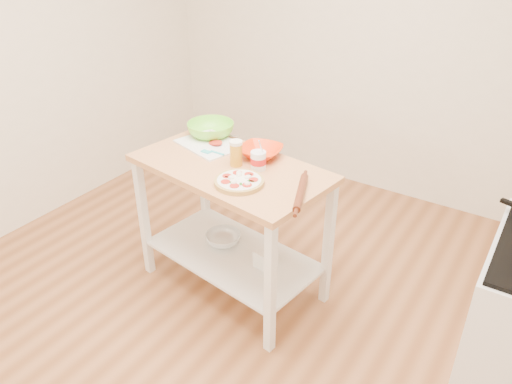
{
  "coord_description": "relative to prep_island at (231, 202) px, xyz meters",
  "views": [
    {
      "loc": [
        1.4,
        -1.7,
        2.21
      ],
      "look_at": [
        0.01,
        0.43,
        0.77
      ],
      "focal_mm": 35.0,
      "sensor_mm": 36.0,
      "label": 1
    }
  ],
  "objects": [
    {
      "name": "room_shell",
      "position": [
        0.17,
        -0.42,
        0.7
      ],
      "size": [
        4.04,
        4.54,
        2.74
      ],
      "color": "#A1643B",
      "rests_on": "ground"
    },
    {
      "name": "green_bowl",
      "position": [
        -0.36,
        0.28,
        0.3
      ],
      "size": [
        0.36,
        0.36,
        0.1
      ],
      "primitive_type": "imported",
      "rotation": [
        0.0,
        0.0,
        0.18
      ],
      "color": "#79E636",
      "rests_on": "prep_island"
    },
    {
      "name": "prep_island",
      "position": [
        0.0,
        0.0,
        0.0
      ],
      "size": [
        1.26,
        0.8,
        0.9
      ],
      "rotation": [
        0.0,
        0.0,
        -0.14
      ],
      "color": "tan",
      "rests_on": "ground"
    },
    {
      "name": "yogurt_tub",
      "position": [
        0.16,
        0.05,
        0.31
      ],
      "size": [
        0.09,
        0.09,
        0.19
      ],
      "color": "white",
      "rests_on": "prep_island"
    },
    {
      "name": "cutting_board",
      "position": [
        -0.28,
        0.17,
        0.26
      ],
      "size": [
        0.47,
        0.4,
        0.04
      ],
      "rotation": [
        0.0,
        0.0,
        -0.28
      ],
      "color": "white",
      "rests_on": "prep_island"
    },
    {
      "name": "shelf_bin",
      "position": [
        0.25,
        0.0,
        -0.33
      ],
      "size": [
        0.13,
        0.13,
        0.11
      ],
      "primitive_type": "cube",
      "rotation": [
        0.0,
        0.0,
        -0.14
      ],
      "color": "white",
      "rests_on": "prep_island"
    },
    {
      "name": "rolling_pin",
      "position": [
        0.52,
        -0.09,
        0.27
      ],
      "size": [
        0.17,
        0.35,
        0.04
      ],
      "primitive_type": "cylinder",
      "rotation": [
        1.57,
        0.0,
        0.38
      ],
      "color": "#622A16",
      "rests_on": "prep_island"
    },
    {
      "name": "shelf_glass_bowl",
      "position": [
        -0.12,
        0.06,
        -0.35
      ],
      "size": [
        0.25,
        0.25,
        0.07
      ],
      "primitive_type": "imported",
      "rotation": [
        0.0,
        0.0,
        0.05
      ],
      "color": "silver",
      "rests_on": "prep_island"
    },
    {
      "name": "spatula",
      "position": [
        -0.18,
        0.06,
        0.27
      ],
      "size": [
        0.15,
        0.05,
        0.01
      ],
      "rotation": [
        0.0,
        0.0,
        -0.03
      ],
      "color": "#32BDC6",
      "rests_on": "cutting_board"
    },
    {
      "name": "orange_bowl",
      "position": [
        0.08,
        0.2,
        0.28
      ],
      "size": [
        0.29,
        0.29,
        0.06
      ],
      "primitive_type": "imported",
      "rotation": [
        0.0,
        0.0,
        0.16
      ],
      "color": "#F43C0D",
      "rests_on": "prep_island"
    },
    {
      "name": "beer_pint",
      "position": [
        0.03,
        0.02,
        0.33
      ],
      "size": [
        0.08,
        0.08,
        0.15
      ],
      "color": "gold",
      "rests_on": "prep_island"
    },
    {
      "name": "knife",
      "position": [
        -0.34,
        0.28,
        0.27
      ],
      "size": [
        0.26,
        0.13,
        0.01
      ],
      "rotation": [
        0.0,
        0.0,
        0.37
      ],
      "color": "silver",
      "rests_on": "cutting_board"
    },
    {
      "name": "pizza",
      "position": [
        0.17,
        -0.16,
        0.27
      ],
      "size": [
        0.28,
        0.28,
        0.04
      ],
      "rotation": [
        0.0,
        0.0,
        0.25
      ],
      "color": "tan",
      "rests_on": "prep_island"
    }
  ]
}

